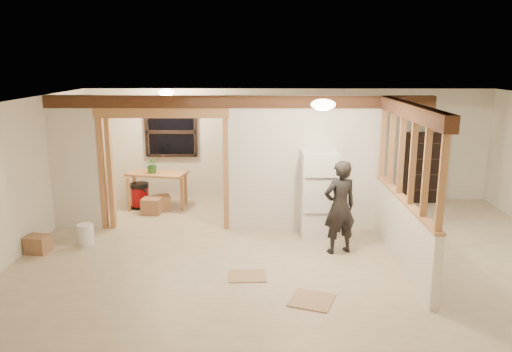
{
  "coord_description": "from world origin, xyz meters",
  "views": [
    {
      "loc": [
        -0.61,
        -7.8,
        3.11
      ],
      "look_at": [
        -0.69,
        0.4,
        1.2
      ],
      "focal_mm": 35.0,
      "sensor_mm": 36.0,
      "label": 1
    }
  ],
  "objects_px": {
    "work_table": "(158,190)",
    "shop_vac": "(140,195)",
    "refrigerator": "(319,194)",
    "bookshelf": "(423,168)",
    "woman": "(340,207)"
  },
  "relations": [
    {
      "from": "work_table",
      "to": "shop_vac",
      "type": "distance_m",
      "value": 0.4
    },
    {
      "from": "refrigerator",
      "to": "shop_vac",
      "type": "distance_m",
      "value": 4.03
    },
    {
      "from": "shop_vac",
      "to": "bookshelf",
      "type": "bearing_deg",
      "value": 5.08
    },
    {
      "from": "woman",
      "to": "shop_vac",
      "type": "bearing_deg",
      "value": -52.75
    },
    {
      "from": "refrigerator",
      "to": "work_table",
      "type": "distance_m",
      "value": 3.71
    },
    {
      "from": "refrigerator",
      "to": "woman",
      "type": "height_order",
      "value": "woman"
    },
    {
      "from": "woman",
      "to": "shop_vac",
      "type": "distance_m",
      "value": 4.65
    },
    {
      "from": "bookshelf",
      "to": "work_table",
      "type": "bearing_deg",
      "value": -175.11
    },
    {
      "from": "bookshelf",
      "to": "refrigerator",
      "type": "bearing_deg",
      "value": -139.12
    },
    {
      "from": "work_table",
      "to": "bookshelf",
      "type": "height_order",
      "value": "bookshelf"
    },
    {
      "from": "refrigerator",
      "to": "bookshelf",
      "type": "relative_size",
      "value": 0.99
    },
    {
      "from": "refrigerator",
      "to": "bookshelf",
      "type": "bearing_deg",
      "value": 40.88
    },
    {
      "from": "woman",
      "to": "refrigerator",
      "type": "bearing_deg",
      "value": -93.96
    },
    {
      "from": "refrigerator",
      "to": "shop_vac",
      "type": "xyz_separation_m",
      "value": [
        -3.64,
        1.67,
        -0.5
      ]
    },
    {
      "from": "refrigerator",
      "to": "shop_vac",
      "type": "bearing_deg",
      "value": 155.39
    }
  ]
}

